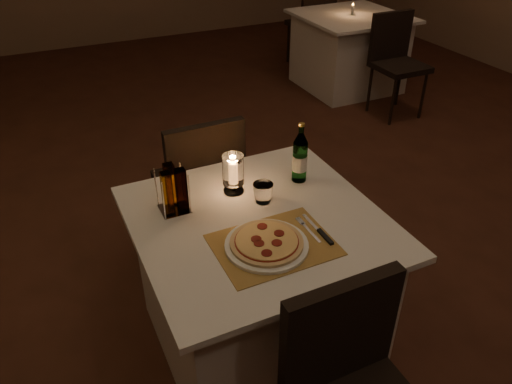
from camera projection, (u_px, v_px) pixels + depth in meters
name	position (u px, v px, depth m)	size (l,w,h in m)	color
floor	(269.00, 283.00, 2.81)	(8.00, 10.00, 0.02)	#472216
main_table	(258.00, 284.00, 2.25)	(1.00, 1.00, 0.74)	silver
chair_near	(353.00, 384.00, 1.61)	(0.42, 0.42, 0.90)	black
chair_far	(201.00, 177.00, 2.70)	(0.42, 0.42, 0.90)	black
placemat	(274.00, 245.00, 1.91)	(0.45, 0.34, 0.00)	#A37938
plate	(267.00, 245.00, 1.89)	(0.32, 0.32, 0.01)	white
pizza	(267.00, 242.00, 1.88)	(0.28, 0.28, 0.02)	#D8B77F
fork	(307.00, 228.00, 1.99)	(0.02, 0.18, 0.00)	silver
knife	(322.00, 234.00, 1.95)	(0.02, 0.22, 0.01)	black
tumbler	(263.00, 193.00, 2.14)	(0.09, 0.09, 0.09)	white
water_bottle	(300.00, 158.00, 2.25)	(0.07, 0.07, 0.29)	#569E55
hurricane_candle	(233.00, 171.00, 2.17)	(0.09, 0.09, 0.18)	white
cruet_caddy	(173.00, 192.00, 2.05)	(0.12, 0.12, 0.21)	white
neighbor_table_right	(348.00, 51.00, 5.11)	(1.00, 1.00, 0.74)	silver
neighbor_chair_ra	(395.00, 54.00, 4.48)	(0.42, 0.42, 0.90)	black
neighbor_chair_rb	(314.00, 18.00, 5.56)	(0.42, 0.42, 0.90)	black
neighbor_candle_right	(353.00, 9.00, 4.89)	(0.03, 0.03, 0.11)	white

